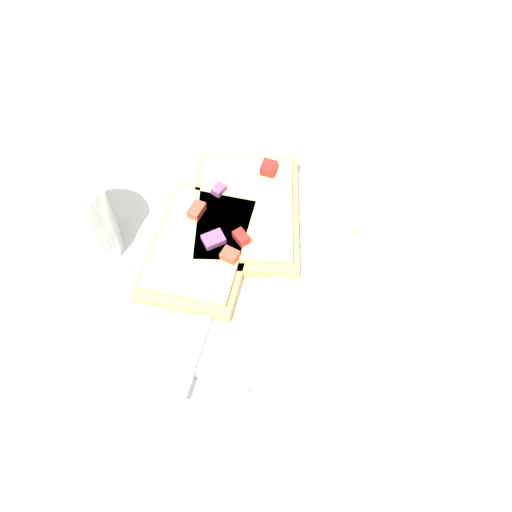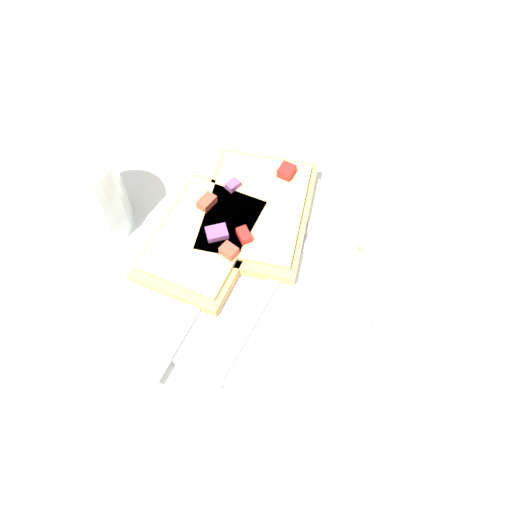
# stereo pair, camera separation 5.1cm
# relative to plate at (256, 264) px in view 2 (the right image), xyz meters

# --- Properties ---
(ground_plane) EXTENTS (4.00, 4.00, 0.00)m
(ground_plane) POSITION_rel_plate_xyz_m (0.00, 0.00, -0.01)
(ground_plane) COLOR beige
(plate) EXTENTS (0.27, 0.27, 0.01)m
(plate) POSITION_rel_plate_xyz_m (0.00, 0.00, 0.00)
(plate) COLOR white
(plate) RESTS_ON ground
(fork) EXTENTS (0.13, 0.18, 0.01)m
(fork) POSITION_rel_plate_xyz_m (0.01, -0.03, 0.01)
(fork) COLOR #B7B7BC
(fork) RESTS_ON plate
(knife) EXTENTS (0.14, 0.20, 0.01)m
(knife) POSITION_rel_plate_xyz_m (-0.06, -0.04, 0.01)
(knife) COLOR #B7B7BC
(knife) RESTS_ON plate
(pizza_slice_main) EXTENTS (0.16, 0.18, 0.03)m
(pizza_slice_main) POSITION_rel_plate_xyz_m (0.01, 0.06, 0.02)
(pizza_slice_main) COLOR tan
(pizza_slice_main) RESTS_ON plate
(pizza_slice_corner) EXTENTS (0.16, 0.18, 0.03)m
(pizza_slice_corner) POSITION_rel_plate_xyz_m (-0.05, 0.03, 0.02)
(pizza_slice_corner) COLOR tan
(pizza_slice_corner) RESTS_ON plate
(crumb_scatter) EXTENTS (0.20, 0.11, 0.01)m
(crumb_scatter) POSITION_rel_plate_xyz_m (-0.02, 0.02, 0.01)
(crumb_scatter) COLOR tan
(crumb_scatter) RESTS_ON plate
(drinking_glass) EXTENTS (0.08, 0.08, 0.10)m
(drinking_glass) POSITION_rel_plate_xyz_m (-0.17, 0.08, 0.04)
(drinking_glass) COLOR silver
(drinking_glass) RESTS_ON ground
(napkin) EXTENTS (0.11, 0.07, 0.01)m
(napkin) POSITION_rel_plate_xyz_m (0.20, -0.11, -0.00)
(napkin) COLOR beige
(napkin) RESTS_ON ground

